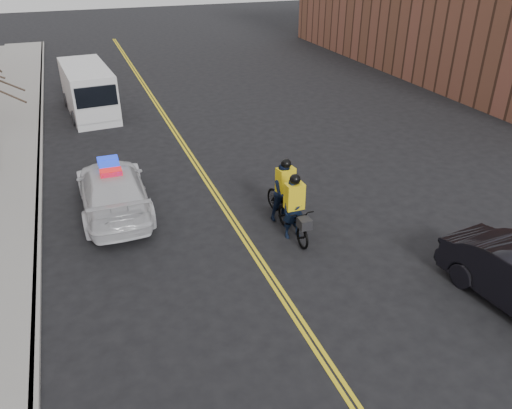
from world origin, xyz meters
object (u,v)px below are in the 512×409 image
object	(u,v)px
police_cruiser	(113,189)
cyclist_near	(294,216)
cargo_van	(89,91)
cyclist_far	(285,196)

from	to	relation	value
police_cruiser	cyclist_near	bearing A→B (deg)	144.07
cargo_van	cyclist_near	xyz separation A→B (m)	(4.94, -14.76, -0.45)
police_cruiser	cargo_van	distance (m)	11.12
cyclist_near	cyclist_far	bearing A→B (deg)	79.75
cyclist_near	cyclist_far	size ratio (longest dim) A/B	0.99
police_cruiser	cyclist_near	size ratio (longest dim) A/B	2.49
cargo_van	cyclist_far	xyz separation A→B (m)	(5.13, -13.65, -0.35)
police_cruiser	cargo_van	size ratio (longest dim) A/B	0.91
cargo_van	cyclist_far	size ratio (longest dim) A/B	2.73
cyclist_far	cargo_van	bearing A→B (deg)	101.04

